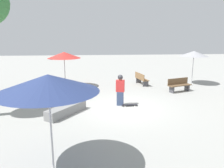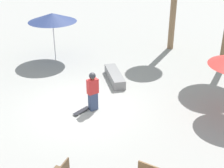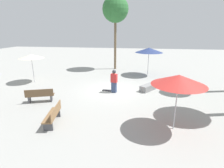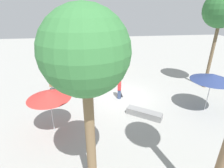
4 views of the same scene
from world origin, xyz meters
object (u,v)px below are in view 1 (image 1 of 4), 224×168
Objects in this scene: shade_umbrella_red at (64,55)px; shade_umbrella_grey at (194,54)px; bench_near at (179,85)px; bench_far at (141,79)px; skateboard at (129,105)px; shade_umbrella_navy at (48,83)px; skater_main at (120,89)px; concrete_ledge at (66,110)px.

shade_umbrella_red reaches higher than shade_umbrella_grey.
shade_umbrella_red reaches higher than bench_near.
bench_near and bench_far have the same top height.
shade_umbrella_navy is (5.12, -2.94, 2.31)m from skateboard.
skater_main reaches higher than bench_far.
skater_main reaches higher than concrete_ledge.
bench_far is at bearing 79.71° from skater_main.
concrete_ledge is (1.11, -2.60, -0.65)m from skater_main.
shade_umbrella_grey is (-5.59, 8.49, 2.02)m from concrete_ledge.
bench_near reaches higher than concrete_ledge.
shade_umbrella_red is at bearing -96.70° from bench_far.
bench_far is at bearing 155.04° from shade_umbrella_navy.
skater_main is 0.76× the size of concrete_ledge.
shade_umbrella_red reaches higher than skateboard.
bench_far is at bearing 140.41° from concrete_ledge.
concrete_ledge is at bearing 7.04° from shade_umbrella_red.
concrete_ledge is 1.26× the size of bench_far.
bench_near is 7.78m from shade_umbrella_red.
concrete_ledge is 5.74m from shade_umbrella_red.
shade_umbrella_red is at bearing -175.33° from shade_umbrella_navy.
skateboard is 4.49m from bench_near.
bench_near is (-2.42, 4.09, -0.43)m from skater_main.
skateboard is at bearing -30.11° from bench_far.
skateboard is 0.31× the size of shade_umbrella_navy.
shade_umbrella_red is (-5.34, -0.66, 2.02)m from concrete_ledge.
skateboard is 0.49× the size of bench_near.
shade_umbrella_grey is 0.94× the size of shade_umbrella_navy.
skateboard is at bearing 106.80° from concrete_ledge.
skateboard is 0.39× the size of concrete_ledge.
skateboard is 0.49× the size of bench_far.
bench_near is at bearing -41.21° from shade_umbrella_grey.
shade_umbrella_red is (-1.80, -7.35, 1.80)m from bench_near.
skater_main is at bearing 155.92° from skateboard.
shade_umbrella_red reaches higher than concrete_ledge.
shade_umbrella_navy reaches higher than bench_near.
bench_far is 0.68× the size of shade_umbrella_red.
skater_main is 0.62× the size of shade_umbrella_navy.
bench_near is (-3.53, 6.69, 0.22)m from concrete_ledge.
shade_umbrella_red is (-4.22, -3.26, 1.37)m from skater_main.
concrete_ledge is at bearing -178.37° from shade_umbrella_navy.
bench_near is at bearing 34.12° from skateboard.
shade_umbrella_grey is (0.14, 3.76, 1.81)m from bench_far.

